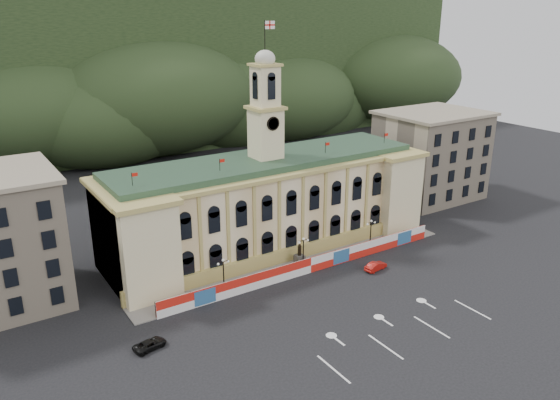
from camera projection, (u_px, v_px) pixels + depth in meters
ground at (376, 315)px, 72.83m from camera, size 260.00×260.00×0.00m
lane_markings at (403, 333)px, 68.87m from camera, size 26.00×10.00×0.02m
hill_ridge at (102, 78)px, 163.14m from camera, size 230.00×80.00×64.00m
city_hall at (267, 202)px, 92.15m from camera, size 56.20×17.60×37.10m
side_building_right at (431, 155)px, 116.34m from camera, size 21.00×17.00×18.60m
hoarding_fence at (311, 265)px, 84.39m from camera, size 50.00×0.44×2.50m
pavement at (300, 265)px, 86.88m from camera, size 56.00×5.50×0.16m
statue at (299, 259)px, 86.71m from camera, size 1.40×1.40×3.72m
lamp_left at (224, 272)px, 78.11m from camera, size 1.96×0.44×5.15m
lamp_center at (303, 250)px, 85.30m from camera, size 1.96×0.44×5.15m
lamp_right at (371, 231)px, 92.48m from camera, size 1.96×0.44×5.15m
red_sedan at (376, 266)px, 85.33m from camera, size 2.58×4.44×1.33m
black_suv at (150, 344)px, 65.50m from camera, size 3.47×4.83×1.14m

